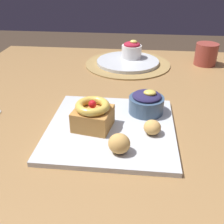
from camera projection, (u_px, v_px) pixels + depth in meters
name	position (u px, v px, depth m)	size (l,w,h in m)	color
dining_table	(139.00, 135.00, 0.79)	(1.27, 1.16, 0.73)	olive
woven_placemat	(128.00, 64.00, 1.08)	(0.34, 0.34, 0.01)	#997A47
front_plate	(111.00, 128.00, 0.66)	(0.30, 0.30, 0.01)	silver
cake_slice	(93.00, 115.00, 0.64)	(0.10, 0.09, 0.07)	#B77F3D
berry_ramekin	(146.00, 102.00, 0.70)	(0.09, 0.09, 0.07)	#3D5675
fritter_front	(152.00, 127.00, 0.62)	(0.04, 0.04, 0.03)	tan
fritter_middle	(119.00, 144.00, 0.56)	(0.05, 0.04, 0.04)	tan
back_plate	(128.00, 62.00, 1.07)	(0.25, 0.25, 0.01)	silver
back_ramekin	(132.00, 50.00, 1.08)	(0.08, 0.08, 0.07)	white
coffee_mug	(206.00, 54.00, 1.06)	(0.09, 0.09, 0.08)	#993D33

